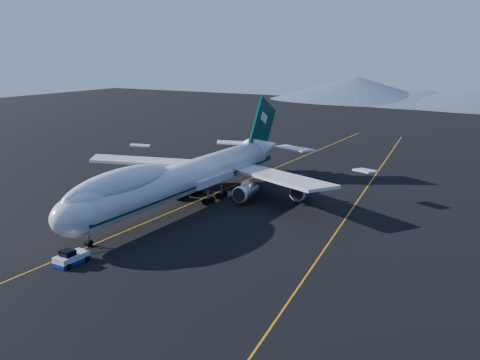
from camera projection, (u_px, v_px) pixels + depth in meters
The scene contains 5 objects.
ground at pixel (187, 205), 106.52m from camera, with size 500.00×500.00×0.00m, color black.
taxiway_line_main at pixel (187, 205), 106.52m from camera, with size 0.25×220.00×0.01m, color orange.
taxiway_line_side at pixel (348, 215), 100.40m from camera, with size 0.25×200.00×0.01m, color orange.
boeing_747 at pixel (186, 177), 105.18m from camera, with size 59.62×72.43×19.37m.
pushback_tug at pixel (72, 259), 77.28m from camera, with size 3.11×5.23×2.24m.
Camera 1 is at (60.26, -83.36, 30.10)m, focal length 40.00 mm.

